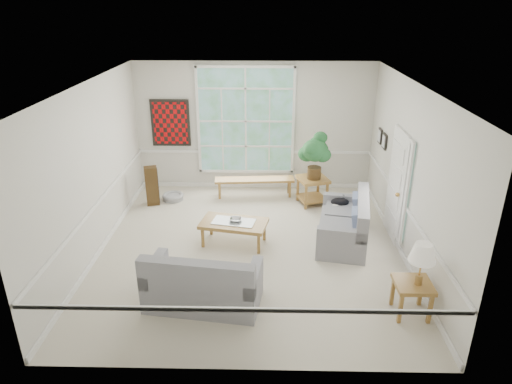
% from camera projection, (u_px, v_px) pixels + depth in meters
% --- Properties ---
extents(floor, '(5.50, 6.00, 0.01)m').
position_uv_depth(floor, '(250.00, 248.00, 8.46)').
color(floor, beige).
rests_on(floor, ground).
extents(ceiling, '(5.50, 6.00, 0.02)m').
position_uv_depth(ceiling, '(249.00, 85.00, 7.28)').
color(ceiling, white).
rests_on(ceiling, ground).
extents(wall_back, '(5.50, 0.02, 3.00)m').
position_uv_depth(wall_back, '(254.00, 127.00, 10.63)').
color(wall_back, silver).
rests_on(wall_back, ground).
extents(wall_front, '(5.50, 0.02, 3.00)m').
position_uv_depth(wall_front, '(241.00, 267.00, 5.11)').
color(wall_front, silver).
rests_on(wall_front, ground).
extents(wall_left, '(0.02, 6.00, 3.00)m').
position_uv_depth(wall_left, '(92.00, 171.00, 7.92)').
color(wall_left, silver).
rests_on(wall_left, ground).
extents(wall_right, '(0.02, 6.00, 3.00)m').
position_uv_depth(wall_right, '(410.00, 174.00, 7.81)').
color(wall_right, silver).
rests_on(wall_right, ground).
extents(window_back, '(2.30, 0.08, 2.40)m').
position_uv_depth(window_back, '(246.00, 121.00, 10.53)').
color(window_back, white).
rests_on(window_back, wall_back).
extents(entry_door, '(0.08, 0.90, 2.10)m').
position_uv_depth(entry_door, '(396.00, 185.00, 8.54)').
color(entry_door, white).
rests_on(entry_door, floor).
extents(door_sidelight, '(0.08, 0.26, 1.90)m').
position_uv_depth(door_sidelight, '(406.00, 193.00, 7.92)').
color(door_sidelight, white).
rests_on(door_sidelight, wall_right).
extents(wall_art, '(0.90, 0.06, 1.10)m').
position_uv_depth(wall_art, '(170.00, 123.00, 10.58)').
color(wall_art, '#6B0B0B').
rests_on(wall_art, wall_back).
extents(wall_frame_near, '(0.04, 0.26, 0.32)m').
position_uv_depth(wall_frame_near, '(384.00, 141.00, 9.40)').
color(wall_frame_near, black).
rests_on(wall_frame_near, wall_right).
extents(wall_frame_far, '(0.04, 0.26, 0.32)m').
position_uv_depth(wall_frame_far, '(380.00, 136.00, 9.77)').
color(wall_frame_far, black).
rests_on(wall_frame_far, wall_right).
extents(loveseat_right, '(1.17, 1.81, 0.91)m').
position_uv_depth(loveseat_right, '(343.00, 219.00, 8.55)').
color(loveseat_right, gray).
rests_on(loveseat_right, floor).
extents(loveseat_front, '(1.79, 1.09, 0.91)m').
position_uv_depth(loveseat_front, '(203.00, 277.00, 6.78)').
color(loveseat_front, gray).
rests_on(loveseat_front, floor).
extents(coffee_table, '(1.32, 0.89, 0.45)m').
position_uv_depth(coffee_table, '(234.00, 233.00, 8.54)').
color(coffee_table, olive).
rests_on(coffee_table, floor).
extents(pewter_bowl, '(0.32, 0.32, 0.07)m').
position_uv_depth(pewter_bowl, '(235.00, 219.00, 8.46)').
color(pewter_bowl, '#A1A1A6').
rests_on(pewter_bowl, coffee_table).
extents(window_bench, '(1.85, 0.49, 0.43)m').
position_uv_depth(window_bench, '(255.00, 187.00, 10.61)').
color(window_bench, olive).
rests_on(window_bench, floor).
extents(end_table, '(0.77, 0.77, 0.62)m').
position_uv_depth(end_table, '(312.00, 191.00, 10.18)').
color(end_table, olive).
rests_on(end_table, floor).
extents(houseplant, '(0.85, 0.85, 1.05)m').
position_uv_depth(houseplant, '(315.00, 156.00, 9.82)').
color(houseplant, '#21592C').
rests_on(houseplant, end_table).
extents(side_table, '(0.53, 0.53, 0.53)m').
position_uv_depth(side_table, '(411.00, 298.00, 6.61)').
color(side_table, olive).
rests_on(side_table, floor).
extents(table_lamp, '(0.49, 0.49, 0.65)m').
position_uv_depth(table_lamp, '(421.00, 264.00, 6.35)').
color(table_lamp, white).
rests_on(table_lamp, side_table).
extents(pet_bed, '(0.55, 0.55, 0.14)m').
position_uv_depth(pet_bed, '(173.00, 197.00, 10.46)').
color(pet_bed, gray).
rests_on(pet_bed, floor).
extents(floor_speaker, '(0.32, 0.28, 0.89)m').
position_uv_depth(floor_speaker, '(152.00, 186.00, 10.09)').
color(floor_speaker, '#3B2812').
rests_on(floor_speaker, floor).
extents(cat, '(0.37, 0.26, 0.17)m').
position_uv_depth(cat, '(340.00, 202.00, 9.06)').
color(cat, black).
rests_on(cat, loveseat_right).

